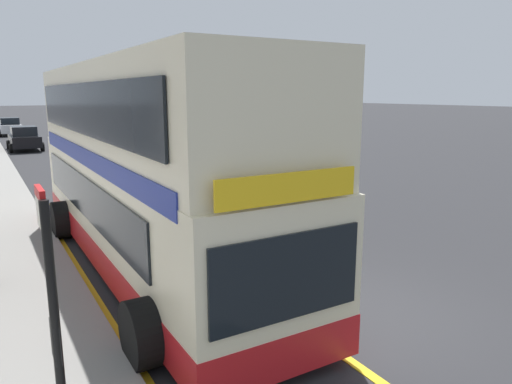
{
  "coord_description": "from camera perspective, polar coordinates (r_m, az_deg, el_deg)",
  "views": [
    {
      "loc": [
        -5.56,
        -5.73,
        3.8
      ],
      "look_at": [
        -0.02,
        3.62,
        1.53
      ],
      "focal_mm": 33.16,
      "sensor_mm": 36.0,
      "label": 1
    }
  ],
  "objects": [
    {
      "name": "parked_car_grey_distant",
      "position": [
        39.17,
        -18.63,
        6.81
      ],
      "size": [
        2.09,
        4.2,
        1.62
      ],
      "rotation": [
        0.0,
        0.0,
        -0.0
      ],
      "color": "slate",
      "rests_on": "ground"
    },
    {
      "name": "double_decker_bus",
      "position": [
        10.64,
        -13.3,
        2.1
      ],
      "size": [
        3.18,
        11.16,
        4.4
      ],
      "color": "beige",
      "rests_on": "ground"
    },
    {
      "name": "bus_stop_sign",
      "position": [
        5.03,
        -23.28,
        -12.99
      ],
      "size": [
        0.09,
        0.51,
        2.8
      ],
      "color": "black",
      "rests_on": "pavement_near"
    },
    {
      "name": "ground_plane",
      "position": [
        38.33,
        -22.26,
        5.25
      ],
      "size": [
        260.0,
        260.0,
        0.0
      ],
      "primitive_type": "plane",
      "color": "#28282B"
    },
    {
      "name": "parked_car_black_across",
      "position": [
        35.92,
        -26.16,
        5.82
      ],
      "size": [
        2.09,
        4.2,
        1.62
      ],
      "rotation": [
        0.0,
        0.0,
        -0.03
      ],
      "color": "black",
      "rests_on": "ground"
    },
    {
      "name": "parked_car_silver_far",
      "position": [
        49.3,
        -27.54,
        7.01
      ],
      "size": [
        2.09,
        4.2,
        1.62
      ],
      "rotation": [
        0.0,
        0.0,
        3.09
      ],
      "color": "#B2B5BA",
      "rests_on": "ground"
    },
    {
      "name": "bus_bay_markings",
      "position": [
        11.5,
        -13.99,
        -7.83
      ],
      "size": [
        2.86,
        14.18,
        0.01
      ],
      "color": "gold",
      "rests_on": "ground"
    }
  ]
}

